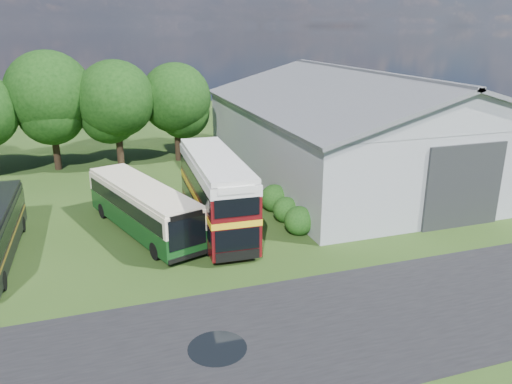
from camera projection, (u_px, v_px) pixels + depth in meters
name	position (u px, v px, depth m)	size (l,w,h in m)	color
ground	(234.00, 301.00, 21.52)	(120.00, 120.00, 0.00)	#1E3611
asphalt_road	(328.00, 326.00, 19.72)	(60.00, 8.00, 0.02)	black
puddle	(217.00, 349.00, 18.37)	(2.20, 2.20, 0.01)	black
storage_shed	(360.00, 122.00, 39.09)	(18.80, 24.80, 8.15)	gray
tree_mid	(49.00, 94.00, 39.47)	(6.80, 6.80, 9.60)	black
tree_right_a	(116.00, 99.00, 40.23)	(6.26, 6.26, 8.83)	black
tree_right_b	(176.00, 98.00, 42.53)	(5.98, 5.98, 8.45)	black
shrub_front	(299.00, 233.00, 28.60)	(1.70, 1.70, 1.70)	#194714
shrub_mid	(286.00, 221.00, 30.40)	(1.60, 1.60, 1.60)	#194714
shrub_back	(274.00, 210.00, 32.20)	(1.80, 1.80, 1.80)	#194714
bus_green_single	(143.00, 207.00, 28.29)	(5.53, 10.53, 2.84)	black
bus_maroon_double	(216.00, 193.00, 28.63)	(3.00, 10.27, 4.37)	black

